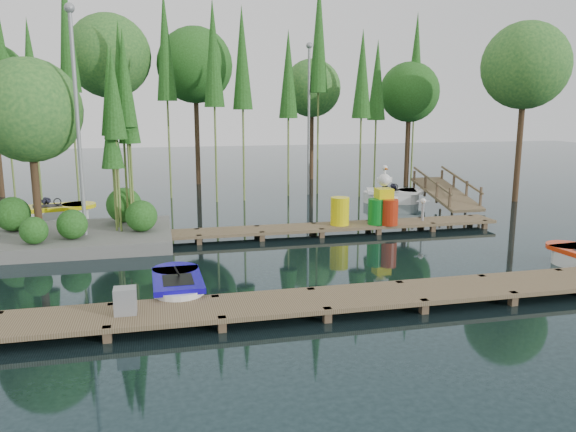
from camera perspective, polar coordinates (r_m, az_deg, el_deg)
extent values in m
plane|color=#1B2E32|center=(16.41, -1.30, -4.18)|extent=(90.00, 90.00, 0.00)
cube|color=brown|center=(12.17, 3.14, -8.53)|extent=(18.00, 1.50, 0.10)
cube|color=brown|center=(12.79, -27.21, -9.76)|extent=(0.16, 0.16, 0.50)
cube|color=brown|center=(11.26, -17.87, -11.85)|extent=(0.16, 0.16, 0.50)
cube|color=brown|center=(12.43, -17.43, -9.60)|extent=(0.16, 0.16, 0.50)
cube|color=brown|center=(11.27, -6.70, -11.34)|extent=(0.16, 0.16, 0.50)
cube|color=brown|center=(12.44, -7.39, -9.15)|extent=(0.16, 0.16, 0.50)
cube|color=brown|center=(11.68, 4.01, -10.46)|extent=(0.16, 0.16, 0.50)
cube|color=brown|center=(12.81, 2.33, -8.45)|extent=(0.16, 0.16, 0.50)
cube|color=brown|center=(12.45, 13.63, -9.36)|extent=(0.16, 0.16, 0.50)
cube|color=brown|center=(13.52, 11.22, -7.59)|extent=(0.16, 0.16, 0.50)
cube|color=brown|center=(13.53, 21.88, -8.20)|extent=(0.16, 0.16, 0.50)
cube|color=brown|center=(14.51, 19.03, -6.68)|extent=(0.16, 0.16, 0.50)
cube|color=brown|center=(15.74, 25.71, -5.81)|extent=(0.16, 0.16, 0.50)
cube|color=brown|center=(18.93, 0.09, -1.31)|extent=(15.00, 1.20, 0.10)
cube|color=brown|center=(18.25, -21.82, -3.25)|extent=(0.16, 0.16, 0.50)
cube|color=brown|center=(19.17, -21.41, -2.55)|extent=(0.16, 0.16, 0.50)
cube|color=brown|center=(18.05, -15.44, -3.00)|extent=(0.16, 0.16, 0.50)
cube|color=brown|center=(18.98, -15.34, -2.31)|extent=(0.16, 0.16, 0.50)
cube|color=brown|center=(18.07, -9.00, -2.71)|extent=(0.16, 0.16, 0.50)
cube|color=brown|center=(19.00, -9.22, -2.03)|extent=(0.16, 0.16, 0.50)
cube|color=brown|center=(18.32, -2.66, -2.39)|extent=(0.16, 0.16, 0.50)
cube|color=brown|center=(19.24, -3.19, -1.73)|extent=(0.16, 0.16, 0.50)
cube|color=brown|center=(18.78, 3.44, -2.06)|extent=(0.16, 0.16, 0.50)
cube|color=brown|center=(19.68, 2.64, -1.43)|extent=(0.16, 0.16, 0.50)
cube|color=brown|center=(19.45, 9.18, -1.72)|extent=(0.16, 0.16, 0.50)
cube|color=brown|center=(20.32, 8.15, -1.13)|extent=(0.16, 0.16, 0.50)
cube|color=brown|center=(20.30, 14.48, -1.39)|extent=(0.16, 0.16, 0.50)
cube|color=brown|center=(21.13, 13.28, -0.84)|extent=(0.16, 0.16, 0.50)
cube|color=brown|center=(21.31, 19.32, -1.08)|extent=(0.16, 0.16, 0.50)
cube|color=brown|center=(22.10, 18.00, -0.57)|extent=(0.16, 0.16, 0.50)
cube|color=slate|center=(19.15, -21.14, -2.15)|extent=(6.20, 4.20, 0.42)
sphere|color=#27611F|center=(19.91, -26.19, 0.17)|extent=(1.10, 1.10, 1.10)
sphere|color=#27611F|center=(18.01, -21.07, -0.80)|extent=(0.90, 0.90, 0.90)
sphere|color=#27611F|center=(20.00, -16.31, 1.08)|extent=(1.20, 1.20, 1.20)
sphere|color=#27611F|center=(17.81, -24.41, -1.36)|extent=(0.80, 0.80, 0.80)
sphere|color=#27611F|center=(18.42, -14.67, 0.00)|extent=(1.00, 1.00, 1.00)
cylinder|color=#432E1C|center=(19.39, -24.29, 3.25)|extent=(0.24, 0.24, 3.60)
sphere|color=#3C772D|center=(19.25, -24.82, 9.74)|extent=(3.20, 3.20, 3.20)
cylinder|color=olive|center=(19.12, -16.29, 6.60)|extent=(0.07, 0.07, 5.93)
cone|color=#27611F|center=(19.08, -16.64, 12.82)|extent=(0.70, 0.70, 2.97)
cylinder|color=olive|center=(18.99, -17.26, 6.11)|extent=(0.07, 0.07, 5.66)
cone|color=#27611F|center=(18.93, -17.61, 12.09)|extent=(0.70, 0.70, 2.83)
cylinder|color=olive|center=(19.17, -15.67, 5.58)|extent=(0.07, 0.07, 5.22)
cone|color=#27611F|center=(19.09, -15.96, 11.05)|extent=(0.70, 0.70, 2.61)
cylinder|color=olive|center=(18.37, -16.97, 5.76)|extent=(0.07, 0.07, 5.53)
cone|color=#27611F|center=(18.30, -17.33, 11.80)|extent=(0.70, 0.70, 2.76)
cylinder|color=olive|center=(18.59, -17.26, 3.45)|extent=(0.07, 0.07, 4.01)
cone|color=#27611F|center=(18.46, -17.52, 7.76)|extent=(0.70, 0.70, 2.01)
cylinder|color=olive|center=(19.00, -15.94, 6.86)|extent=(0.07, 0.07, 6.11)
cone|color=#27611F|center=(18.97, -16.30, 13.31)|extent=(0.70, 0.70, 3.05)
cylinder|color=#432E1C|center=(27.55, 22.50, 7.62)|extent=(0.26, 0.26, 6.06)
sphere|color=#3C772D|center=(27.57, 22.98, 13.90)|extent=(3.81, 3.81, 3.81)
cylinder|color=#432E1C|center=(31.15, 12.06, 7.59)|extent=(0.26, 0.26, 5.02)
sphere|color=#27611F|center=(31.10, 12.25, 12.20)|extent=(3.16, 3.16, 3.16)
cylinder|color=#432E1C|center=(33.46, 2.40, 8.30)|extent=(0.26, 0.26, 5.31)
sphere|color=#3C772D|center=(33.43, 2.44, 12.85)|extent=(3.34, 3.34, 3.34)
cylinder|color=#432E1C|center=(31.62, -9.24, 9.05)|extent=(0.26, 0.26, 6.46)
sphere|color=#27611F|center=(31.67, -9.43, 14.89)|extent=(4.06, 4.06, 4.06)
cylinder|color=#432E1C|center=(31.57, -17.37, 9.04)|extent=(0.26, 0.26, 6.85)
sphere|color=#3C772D|center=(31.66, -17.74, 15.24)|extent=(4.31, 4.31, 4.31)
cylinder|color=olive|center=(28.70, -26.67, 9.71)|extent=(0.09, 0.09, 8.36)
cone|color=#27611F|center=(28.79, -27.09, 14.35)|extent=(0.90, 0.90, 4.60)
cylinder|color=olive|center=(26.18, -24.32, 8.89)|extent=(0.09, 0.09, 7.48)
cone|color=#27611F|center=(26.22, -24.70, 13.46)|extent=(0.90, 0.90, 4.11)
cylinder|color=olive|center=(26.53, -21.15, 11.51)|extent=(0.09, 0.09, 9.66)
cone|color=#27611F|center=(26.71, -21.58, 17.31)|extent=(0.90, 0.90, 5.31)
cylinder|color=olive|center=(27.36, -16.45, 9.71)|extent=(0.09, 0.09, 7.69)
cone|color=#27611F|center=(27.40, -16.70, 14.20)|extent=(0.90, 0.90, 4.23)
cylinder|color=olive|center=(26.97, -12.15, 11.27)|extent=(0.09, 0.09, 8.99)
cone|color=#27611F|center=(27.10, -12.37, 16.60)|extent=(0.90, 0.90, 4.94)
cylinder|color=olive|center=(25.49, -7.46, 10.82)|extent=(0.09, 0.09, 8.44)
cone|color=#27611F|center=(25.58, -7.60, 16.12)|extent=(0.90, 0.90, 4.64)
cylinder|color=olive|center=(25.78, -4.60, 10.64)|extent=(0.09, 0.09, 8.22)
cone|color=#27611F|center=(25.86, -4.68, 15.75)|extent=(0.90, 0.90, 4.52)
cylinder|color=olive|center=(27.08, 0.03, 9.84)|extent=(0.09, 0.09, 7.41)
cone|color=#27611F|center=(27.11, 0.03, 14.23)|extent=(0.90, 0.90, 4.07)
cylinder|color=olive|center=(27.69, 3.09, 12.31)|extent=(0.09, 0.09, 9.77)
cone|color=#27611F|center=(27.88, 3.15, 17.94)|extent=(0.90, 0.90, 5.38)
cylinder|color=olive|center=(27.05, 7.44, 9.75)|extent=(0.09, 0.09, 7.40)
cone|color=#27611F|center=(27.08, 7.55, 14.14)|extent=(0.90, 0.90, 4.07)
cylinder|color=olive|center=(29.04, 8.92, 9.54)|extent=(0.09, 0.09, 7.14)
cone|color=#27611F|center=(29.05, 9.04, 13.49)|extent=(0.90, 0.90, 3.93)
cylinder|color=olive|center=(30.97, 12.69, 10.87)|extent=(0.09, 0.09, 8.61)
cone|color=#27611F|center=(31.06, 12.89, 15.31)|extent=(0.90, 0.90, 4.74)
cylinder|color=gray|center=(18.14, -20.51, 7.81)|extent=(0.12, 0.12, 7.00)
sphere|color=gray|center=(18.33, -21.33, 19.10)|extent=(0.30, 0.30, 0.30)
cylinder|color=gray|center=(27.47, 2.12, 9.43)|extent=(0.12, 0.12, 7.00)
sphere|color=gray|center=(27.60, 2.17, 16.92)|extent=(0.30, 0.30, 0.30)
cube|color=brown|center=(25.46, 15.74, 2.20)|extent=(1.50, 3.94, 0.95)
cube|color=brown|center=(23.74, 16.11, 1.65)|extent=(0.08, 0.08, 0.90)
cube|color=brown|center=(24.67, 14.89, 2.32)|extent=(0.08, 0.08, 0.90)
cube|color=brown|center=(25.62, 13.75, 2.95)|extent=(0.08, 0.08, 0.90)
cube|color=brown|center=(26.58, 12.69, 3.52)|extent=(0.08, 0.08, 0.90)
cube|color=brown|center=(25.05, 14.40, 3.52)|extent=(0.06, 3.54, 0.83)
cube|color=brown|center=(24.45, 18.98, 1.75)|extent=(0.08, 0.08, 0.90)
cube|color=brown|center=(25.36, 17.68, 2.40)|extent=(0.08, 0.08, 0.90)
cube|color=brown|center=(26.28, 16.48, 3.01)|extent=(0.08, 0.08, 0.90)
cube|color=brown|center=(27.22, 15.35, 3.57)|extent=(0.08, 0.08, 0.90)
cube|color=brown|center=(25.72, 17.18, 3.56)|extent=(0.06, 3.54, 0.83)
cube|color=white|center=(13.16, -11.13, -7.52)|extent=(1.10, 1.11, 0.49)
cylinder|color=white|center=(13.67, -11.27, -6.80)|extent=(1.10, 1.10, 0.49)
cylinder|color=white|center=(12.65, -10.97, -8.29)|extent=(1.10, 1.10, 0.49)
cube|color=#1206A5|center=(13.08, -11.17, -6.40)|extent=(1.14, 1.90, 0.13)
cylinder|color=#1206A5|center=(13.83, -11.37, -5.43)|extent=(1.12, 1.12, 0.13)
cube|color=black|center=(12.89, -11.13, -6.46)|extent=(0.69, 0.90, 0.05)
torus|color=black|center=(13.15, -11.24, -5.48)|extent=(0.14, 0.25, 0.24)
cylinder|color=white|center=(17.54, 26.91, -3.82)|extent=(1.16, 1.16, 0.49)
cylinder|color=red|center=(17.64, 26.42, -2.80)|extent=(1.18, 1.18, 0.12)
cube|color=white|center=(23.22, -22.67, 0.05)|extent=(1.50, 1.49, 0.57)
cylinder|color=white|center=(23.25, -21.12, 0.18)|extent=(1.49, 1.49, 0.57)
cylinder|color=white|center=(23.20, -24.23, -0.08)|extent=(1.49, 1.49, 0.57)
cube|color=yellow|center=(23.16, -22.73, 0.81)|extent=(2.40, 1.71, 0.15)
cylinder|color=yellow|center=(23.22, -20.47, 1.00)|extent=(1.52, 1.52, 0.15)
cube|color=black|center=(23.15, -23.25, 0.88)|extent=(1.18, 0.98, 0.06)
torus|color=black|center=(23.13, -22.38, 1.35)|extent=(0.31, 0.21, 0.28)
imported|color=#1E1E2D|center=(23.10, -23.43, 1.49)|extent=(0.51, 0.43, 1.02)
cube|color=white|center=(25.89, 10.43, 1.82)|extent=(1.58, 1.57, 0.57)
cylinder|color=white|center=(25.95, 11.80, 1.79)|extent=(1.57, 1.57, 0.57)
cylinder|color=white|center=(25.84, 9.04, 1.84)|extent=(1.57, 1.57, 0.57)
cube|color=white|center=(25.84, 10.45, 2.49)|extent=(2.45, 1.88, 0.14)
cylinder|color=white|center=(25.94, 12.45, 2.45)|extent=(1.60, 1.60, 0.14)
cube|color=black|center=(25.81, 10.00, 2.61)|extent=(1.21, 1.05, 0.06)
torus|color=black|center=(25.82, 10.81, 2.94)|extent=(0.32, 0.24, 0.27)
imported|color=#1E1E2D|center=(25.78, 9.90, 3.08)|extent=(0.49, 0.42, 0.93)
imported|color=#1E1E2D|center=(26.17, 10.62, 3.03)|extent=(0.39, 0.32, 0.70)
cube|color=gray|center=(11.64, -16.21, -8.27)|extent=(0.43, 0.37, 0.53)
cylinder|color=yellow|center=(19.31, 5.28, 0.50)|extent=(0.64, 0.64, 0.96)
cylinder|color=#0D751C|center=(19.57, 8.98, 0.44)|extent=(0.59, 0.59, 0.89)
cylinder|color=white|center=(20.07, 10.22, 0.67)|extent=(0.59, 0.59, 0.89)
cylinder|color=#AD240C|center=(19.54, 10.26, 0.38)|extent=(0.59, 0.59, 0.89)
cube|color=yellow|center=(19.67, 9.72, 2.29)|extent=(0.54, 0.54, 0.34)
sphere|color=white|center=(19.60, 9.77, 3.64)|extent=(0.43, 0.43, 0.43)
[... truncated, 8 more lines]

